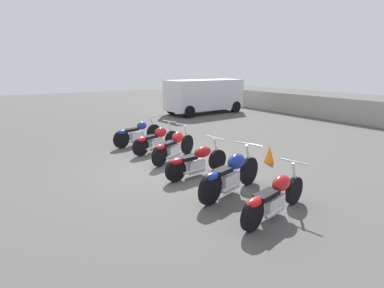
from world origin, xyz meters
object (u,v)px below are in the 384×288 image
Objects in this scene: motorcycle_slot_3 at (196,161)px; traffic_cone_near at (269,154)px; motorcycle_slot_4 at (231,174)px; motorcycle_slot_5 at (274,197)px; motorcycle_slot_2 at (174,146)px; parked_van at (205,95)px; motorcycle_slot_1 at (156,140)px; motorcycle_slot_0 at (137,134)px.

motorcycle_slot_3 is 3.92× the size of traffic_cone_near.
motorcycle_slot_5 is at bearing -15.58° from motorcycle_slot_4.
motorcycle_slot_2 is 3.87× the size of traffic_cone_near.
motorcycle_slot_5 is 4.08× the size of traffic_cone_near.
motorcycle_slot_5 is at bearing -6.28° from motorcycle_slot_3.
traffic_cone_near is at bearing -28.32° from parked_van.
motorcycle_slot_4 is 1.02× the size of motorcycle_slot_5.
motorcycle_slot_4 is at bearing -30.82° from motorcycle_slot_2.
motorcycle_slot_1 is 3.87× the size of traffic_cone_near.
motorcycle_slot_4 is (4.06, -0.18, 0.05)m from motorcycle_slot_1.
motorcycle_slot_0 is at bearing 164.34° from motorcycle_slot_4.
motorcycle_slot_1 is 1.00× the size of motorcycle_slot_2.
motorcycle_slot_2 is 0.95× the size of motorcycle_slot_5.
motorcycle_slot_5 reaches higher than traffic_cone_near.
parked_van is at bearing 112.63° from motorcycle_slot_2.
parked_van is at bearing 118.34° from motorcycle_slot_1.
motorcycle_slot_3 is at bearing 167.45° from motorcycle_slot_5.
motorcycle_slot_0 is at bearing 173.83° from motorcycle_slot_3.
motorcycle_slot_0 is 1.06× the size of motorcycle_slot_1.
motorcycle_slot_3 is 2.47m from traffic_cone_near.
motorcycle_slot_3 is 1.38m from motorcycle_slot_4.
motorcycle_slot_4 is (1.38, -0.01, 0.07)m from motorcycle_slot_3.
motorcycle_slot_3 is 0.96× the size of motorcycle_slot_5.
motorcycle_slot_2 reaches higher than motorcycle_slot_5.
motorcycle_slot_1 is 4.06m from motorcycle_slot_4.
motorcycle_slot_3 is (3.95, -0.01, -0.02)m from motorcycle_slot_0.
motorcycle_slot_1 is at bearing -49.37° from parked_van.
parked_van is (-11.73, 6.67, 0.74)m from motorcycle_slot_5.
motorcycle_slot_2 is (2.41, 0.18, 0.02)m from motorcycle_slot_0.
motorcycle_slot_4 reaches higher than motorcycle_slot_5.
motorcycle_slot_1 is (1.27, 0.16, 0.00)m from motorcycle_slot_0.
motorcycle_slot_5 reaches higher than motorcycle_slot_3.
motorcycle_slot_3 is at bearing -19.93° from motorcycle_slot_1.
motorcycle_slot_4 reaches higher than motorcycle_slot_2.
motorcycle_slot_5 is at bearing -45.57° from traffic_cone_near.
parked_van is (-7.55, 6.46, 0.72)m from motorcycle_slot_2.
motorcycle_slot_4 is 2.73m from traffic_cone_near.
motorcycle_slot_5 is (5.32, -0.18, -0.01)m from motorcycle_slot_1.
motorcycle_slot_4 is (2.92, -0.20, 0.03)m from motorcycle_slot_2.
motorcycle_slot_3 is at bearing -16.67° from motorcycle_slot_0.
motorcycle_slot_0 reaches higher than traffic_cone_near.
motorcycle_slot_0 is at bearing 167.52° from motorcycle_slot_5.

